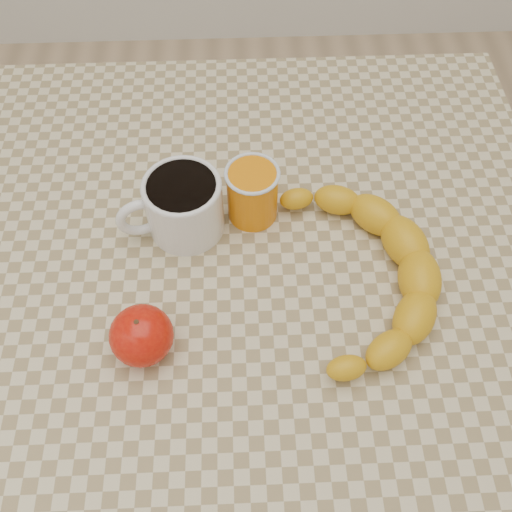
{
  "coord_description": "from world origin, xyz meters",
  "views": [
    {
      "loc": [
        -0.02,
        -0.38,
        1.35
      ],
      "look_at": [
        0.0,
        0.0,
        0.77
      ],
      "focal_mm": 40.0,
      "sensor_mm": 36.0,
      "label": 1
    }
  ],
  "objects_px": {
    "banana": "(361,272)",
    "apple": "(142,335)",
    "table": "(256,298)",
    "coffee_mug": "(182,204)",
    "orange_juice_glass": "(252,193)"
  },
  "relations": [
    {
      "from": "apple",
      "to": "banana",
      "type": "height_order",
      "value": "apple"
    },
    {
      "from": "orange_juice_glass",
      "to": "apple",
      "type": "relative_size",
      "value": 1.08
    },
    {
      "from": "apple",
      "to": "banana",
      "type": "bearing_deg",
      "value": 16.68
    },
    {
      "from": "orange_juice_glass",
      "to": "banana",
      "type": "relative_size",
      "value": 0.25
    },
    {
      "from": "table",
      "to": "apple",
      "type": "relative_size",
      "value": 10.73
    },
    {
      "from": "banana",
      "to": "coffee_mug",
      "type": "bearing_deg",
      "value": 157.41
    },
    {
      "from": "table",
      "to": "coffee_mug",
      "type": "bearing_deg",
      "value": 144.57
    },
    {
      "from": "coffee_mug",
      "to": "orange_juice_glass",
      "type": "bearing_deg",
      "value": 11.59
    },
    {
      "from": "table",
      "to": "coffee_mug",
      "type": "xyz_separation_m",
      "value": [
        -0.09,
        0.06,
        0.13
      ]
    },
    {
      "from": "table",
      "to": "coffee_mug",
      "type": "distance_m",
      "value": 0.17
    },
    {
      "from": "table",
      "to": "orange_juice_glass",
      "type": "xyz_separation_m",
      "value": [
        -0.0,
        0.08,
        0.13
      ]
    },
    {
      "from": "banana",
      "to": "apple",
      "type": "bearing_deg",
      "value": -161.84
    },
    {
      "from": "apple",
      "to": "table",
      "type": "bearing_deg",
      "value": 39.56
    },
    {
      "from": "table",
      "to": "banana",
      "type": "height_order",
      "value": "banana"
    },
    {
      "from": "coffee_mug",
      "to": "orange_juice_glass",
      "type": "height_order",
      "value": "coffee_mug"
    }
  ]
}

